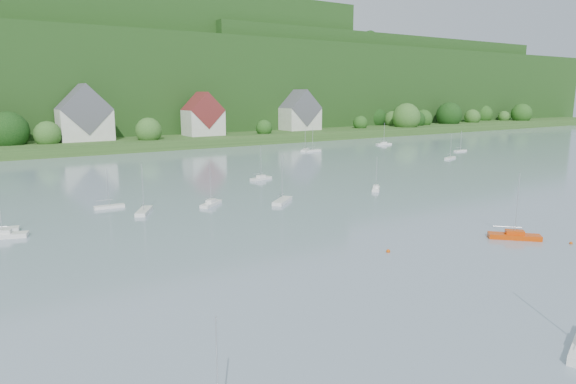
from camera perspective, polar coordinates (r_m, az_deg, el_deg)
The scene contains 9 objects.
far_shore_strip at distance 188.40m, azimuth -23.85°, elevation 5.05°, with size 600.00×60.00×3.00m, color #2C511E.
forested_ridge at distance 255.69m, azimuth -26.74°, elevation 10.96°, with size 620.00×181.22×69.89m.
village_building_2 at distance 176.93m, azimuth -21.82°, elevation 7.73°, with size 16.00×11.44×18.00m.
village_building_3 at distance 187.15m, azimuth -9.49°, elevation 8.24°, with size 13.00×10.40×15.50m.
village_building_4 at distance 212.56m, azimuth 1.36°, elevation 8.74°, with size 15.00×10.40×16.50m.
near_sailboat_5 at distance 70.10m, azimuth 24.01°, elevation -4.46°, with size 5.59×5.60×8.34m.
mooring_buoy_2 at distance 70.90m, azimuth 29.10°, elevation -5.11°, with size 0.39×0.39×0.39m, color #D44C08.
mooring_buoy_3 at distance 60.05m, azimuth 11.15°, elevation -6.64°, with size 0.47×0.47×0.47m, color #D44C08.
far_sailboat_cluster at distance 103.70m, azimuth -15.92°, elevation 0.80°, with size 194.19×69.78×8.71m.
Camera 1 is at (-29.97, 14.73, 17.98)m, focal length 31.78 mm.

